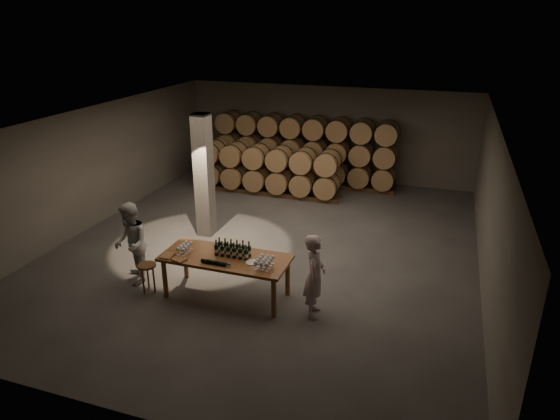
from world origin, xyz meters
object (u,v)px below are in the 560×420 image
(notebook_near, at_px, (179,259))
(person_woman, at_px, (131,244))
(bottle_cluster, at_px, (233,250))
(plate, at_px, (252,262))
(person_man, at_px, (314,276))
(tasting_table, at_px, (226,261))
(stool, at_px, (147,269))

(notebook_near, bearing_deg, person_woman, -178.31)
(bottle_cluster, xyz_separation_m, plate, (0.48, -0.15, -0.11))
(person_man, relative_size, person_woman, 0.93)
(plate, height_order, notebook_near, notebook_near)
(tasting_table, distance_m, bottle_cluster, 0.27)
(person_woman, bearing_deg, bottle_cluster, 58.16)
(plate, relative_size, person_man, 0.16)
(person_man, height_order, person_woman, person_woman)
(tasting_table, height_order, person_man, person_man)
(stool, bearing_deg, bottle_cluster, 14.40)
(bottle_cluster, distance_m, person_woman, 2.29)
(notebook_near, distance_m, stool, 0.91)
(plate, xyz_separation_m, person_man, (1.27, -0.01, -0.06))
(person_man, bearing_deg, plate, 79.46)
(notebook_near, xyz_separation_m, stool, (-0.81, 0.07, -0.40))
(stool, xyz_separation_m, person_man, (3.50, 0.29, 0.33))
(tasting_table, height_order, notebook_near, notebook_near)
(bottle_cluster, bearing_deg, tasting_table, -150.51)
(notebook_near, distance_m, person_man, 2.71)
(stool, distance_m, person_woman, 0.72)
(person_woman, bearing_deg, notebook_near, 39.52)
(stool, height_order, person_man, person_man)
(stool, relative_size, person_woman, 0.35)
(tasting_table, relative_size, stool, 4.12)
(bottle_cluster, relative_size, person_man, 0.44)
(notebook_near, bearing_deg, plate, 30.60)
(person_woman, bearing_deg, tasting_table, 56.45)
(tasting_table, relative_size, plate, 9.91)
(stool, bearing_deg, notebook_near, -4.60)
(person_woman, bearing_deg, plate, 54.32)
(tasting_table, bearing_deg, person_man, -2.74)
(plate, relative_size, notebook_near, 1.01)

